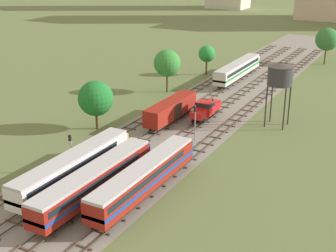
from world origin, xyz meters
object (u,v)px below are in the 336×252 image
Objects in this scene: shunter_loco_centre_left_far at (206,109)px; passenger_coach_left_farther at (238,69)px; diesel_railcar_centre_left_nearest at (94,179)px; diesel_railcar_left_near at (73,165)px; diesel_railcar_centre_mid at (144,176)px; signal_post_nearest at (71,148)px; signal_post_near at (195,118)px; water_tower at (280,75)px; freight_boxcar_left_midfar at (171,109)px.

passenger_coach_left_farther reaches higher than shunter_loco_centre_left_far.
diesel_railcar_centre_left_nearest and diesel_railcar_left_near have the same top height.
diesel_railcar_centre_mid and passenger_coach_left_farther have the same top height.
signal_post_nearest is (-2.31, -55.30, 0.83)m from passenger_coach_left_farther.
signal_post_nearest is at bearing 132.31° from diesel_railcar_left_near.
diesel_railcar_centre_left_nearest is at bearing -85.58° from passenger_coach_left_farther.
shunter_loco_centre_left_far is 28.45m from passenger_coach_left_farther.
diesel_railcar_centre_mid is at bearing 9.74° from diesel_railcar_left_near.
signal_post_nearest is (-11.54, 0.95, 0.85)m from diesel_railcar_centre_mid.
diesel_railcar_left_near is at bearing -108.68° from signal_post_near.
diesel_railcar_centre_left_nearest is 31.63m from shunter_loco_centre_left_far.
diesel_railcar_centre_mid is 1.93× the size of water_tower.
passenger_coach_left_farther is (0.00, 57.83, 0.02)m from diesel_railcar_left_near.
diesel_railcar_centre_left_nearest is at bearing -90.00° from shunter_loco_centre_left_far.
diesel_railcar_centre_left_nearest is 1.00× the size of diesel_railcar_centre_mid.
freight_boxcar_left_midfar is at bearing -89.99° from passenger_coach_left_farther.
signal_post_nearest is (-6.92, 4.40, 0.85)m from diesel_railcar_centre_left_nearest.
diesel_railcar_left_near is at bearing -116.37° from water_tower.
diesel_railcar_centre_left_nearest is at bearing -80.51° from freight_boxcar_left_midfar.
shunter_loco_centre_left_far is 1.53× the size of signal_post_near.
signal_post_near reaches higher than freight_boxcar_left_midfar.
freight_boxcar_left_midfar is at bearing 110.92° from diesel_railcar_centre_mid.
water_tower is at bearing 71.45° from diesel_railcar_centre_left_nearest.
diesel_railcar_left_near is at bearing -90.00° from passenger_coach_left_farther.
diesel_railcar_centre_left_nearest is at bearing -32.43° from signal_post_nearest.
diesel_railcar_centre_mid is 25.84m from freight_boxcar_left_midfar.
water_tower is 35.78m from signal_post_nearest.
signal_post_nearest reaches higher than diesel_railcar_centre_mid.
diesel_railcar_centre_left_nearest reaches higher than shunter_loco_centre_left_far.
diesel_railcar_centre_mid is 0.93× the size of passenger_coach_left_farther.
water_tower is (16.21, -25.13, 6.07)m from passenger_coach_left_farther.
water_tower reaches higher than signal_post_nearest.
diesel_railcar_centre_left_nearest is 0.93× the size of passenger_coach_left_farther.
signal_post_nearest reaches higher than diesel_railcar_left_near.
freight_boxcar_left_midfar is 18.71m from water_tower.
diesel_railcar_left_near reaches higher than freight_boxcar_left_midfar.
diesel_railcar_left_near is 30.12m from shunter_loco_centre_left_far.
signal_post_nearest is (-6.92, -27.23, 1.43)m from shunter_loco_centre_left_far.
diesel_railcar_left_near is 21.63m from signal_post_near.
signal_post_near reaches higher than shunter_loco_centre_left_far.
diesel_railcar_centre_left_nearest is 36.96m from water_tower.
water_tower is 1.92× the size of signal_post_near.
diesel_railcar_left_near is 25.72m from freight_boxcar_left_midfar.
diesel_railcar_centre_left_nearest is 1.00× the size of diesel_railcar_left_near.
diesel_railcar_centre_left_nearest is 3.78× the size of signal_post_nearest.
diesel_railcar_centre_mid is 3.78× the size of signal_post_nearest.
diesel_railcar_centre_mid is 32.46m from water_tower.
passenger_coach_left_farther is 55.35m from signal_post_nearest.
freight_boxcar_left_midfar is 0.64× the size of passenger_coach_left_farther.
passenger_coach_left_farther is at bearing 100.50° from signal_post_near.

